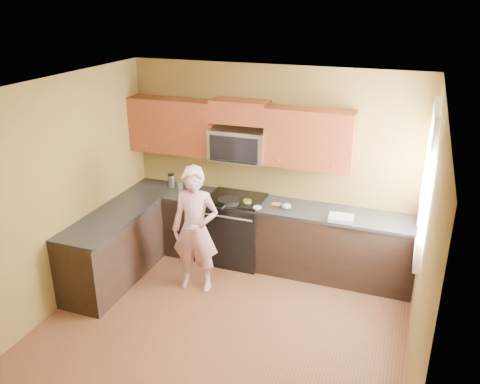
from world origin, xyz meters
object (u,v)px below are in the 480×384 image
at_px(butter_tub, 247,204).
at_px(travel_mug, 172,187).
at_px(woman, 195,230).
at_px(frying_pan, 229,203).
at_px(stove, 236,229).
at_px(microwave, 239,160).

height_order(butter_tub, travel_mug, travel_mug).
relative_size(woman, butter_tub, 14.53).
distance_m(woman, frying_pan, 0.66).
xyz_separation_m(woman, butter_tub, (0.42, 0.74, 0.11)).
relative_size(stove, microwave, 1.25).
relative_size(frying_pan, travel_mug, 2.48).
bearing_deg(stove, butter_tub, -26.22).
bearing_deg(butter_tub, woman, -119.67).
height_order(stove, frying_pan, frying_pan).
xyz_separation_m(woman, travel_mug, (-0.82, 0.96, 0.11)).
bearing_deg(frying_pan, travel_mug, 158.24).
distance_m(microwave, butter_tub, 0.61).
distance_m(stove, travel_mug, 1.14).
bearing_deg(frying_pan, butter_tub, 26.79).
relative_size(butter_tub, travel_mug, 0.56).
bearing_deg(travel_mug, woman, -49.56).
relative_size(woman, travel_mug, 8.16).
relative_size(woman, frying_pan, 3.29).
xyz_separation_m(microwave, travel_mug, (-1.04, 0.00, -0.53)).
distance_m(microwave, frying_pan, 0.61).
bearing_deg(butter_tub, stove, 153.78).
relative_size(stove, travel_mug, 4.76).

